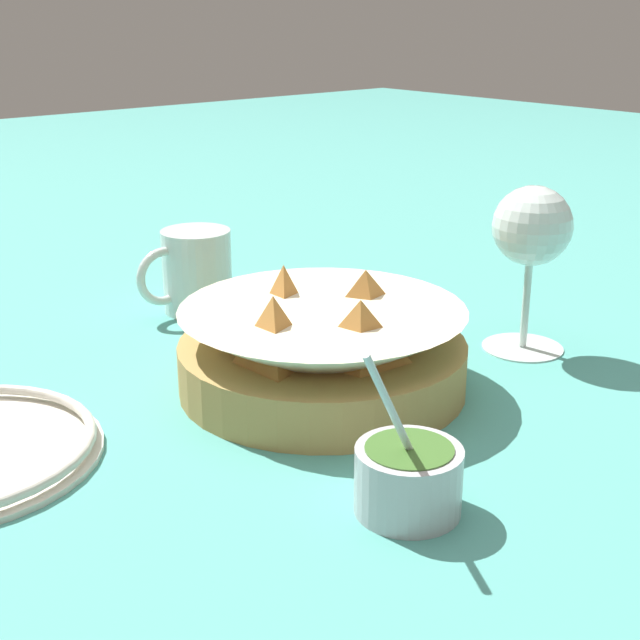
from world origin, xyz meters
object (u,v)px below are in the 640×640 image
Objects in this scene: food_basket at (320,351)px; sauce_cup at (408,476)px; wine_glass at (532,233)px; beer_mug at (196,274)px.

sauce_cup is at bearing 65.83° from food_basket.
wine_glass reaches higher than sauce_cup.
food_basket is 0.23m from wine_glass.
wine_glass reaches higher than beer_mug.
beer_mug is (-0.11, -0.42, 0.02)m from sauce_cup.
sauce_cup is (0.08, 0.18, -0.01)m from food_basket.
sauce_cup is 0.77× the size of wine_glass.
beer_mug is at bearing -105.21° from sauce_cup.
sauce_cup is at bearing 24.17° from wine_glass.
wine_glass is at bearing 165.71° from food_basket.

